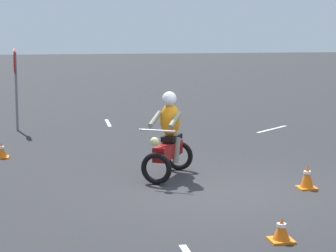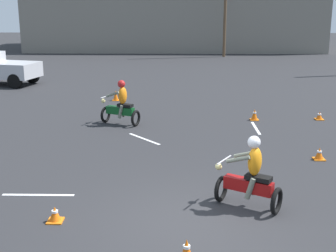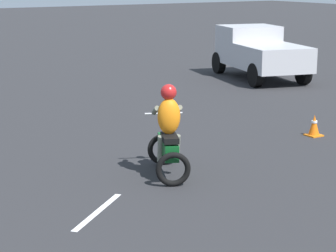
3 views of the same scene
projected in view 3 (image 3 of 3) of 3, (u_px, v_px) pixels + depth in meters
The scene contains 4 objects.
motorcycle_rider_background at pixel (168, 136), 11.52m from camera, with size 1.53×1.13×1.66m.
pickup_truck at pixel (259, 51), 22.25m from camera, with size 4.48×2.88×1.73m.
traffic_cone_far_right at pixel (314, 126), 14.48m from camera, with size 0.32×0.32×0.48m.
lane_stripe_nw at pixel (98, 211), 9.91m from camera, with size 0.10×1.66×0.01m, color silver.
Camera 3 is at (7.16, 2.02, 3.52)m, focal length 70.00 mm.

